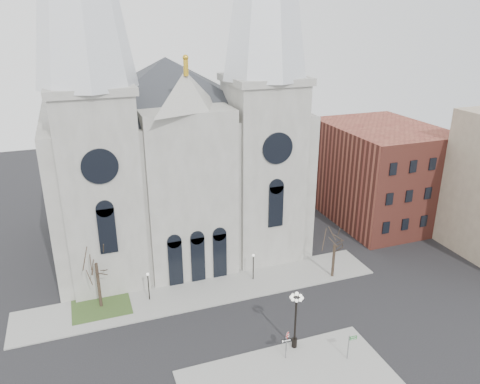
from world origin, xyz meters
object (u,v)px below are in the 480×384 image
object	(u,v)px
stop_sign	(287,337)
one_way_sign	(286,344)
street_name_sign	(349,345)
globe_lamp	(296,313)

from	to	relation	value
stop_sign	one_way_sign	distance (m)	0.92
stop_sign	street_name_sign	xyz separation A→B (m)	(4.78, -2.74, -0.09)
stop_sign	one_way_sign	xyz separation A→B (m)	(-0.46, -0.80, -0.04)
stop_sign	one_way_sign	size ratio (longest dim) A/B	0.96
street_name_sign	globe_lamp	bearing A→B (deg)	146.03
street_name_sign	stop_sign	bearing A→B (deg)	154.67
globe_lamp	one_way_sign	world-z (taller)	globe_lamp
one_way_sign	street_name_sign	xyz separation A→B (m)	(5.24, -1.95, -0.06)
stop_sign	one_way_sign	world-z (taller)	one_way_sign
globe_lamp	one_way_sign	size ratio (longest dim) A/B	2.68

